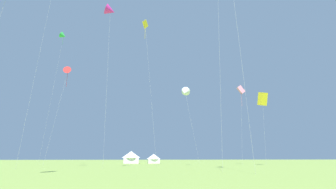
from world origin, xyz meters
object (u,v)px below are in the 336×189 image
object	(u,v)px
kite_red_delta	(68,72)
festival_tent_center	(131,157)
kite_green_delta	(63,36)
kite_magenta_delta	(110,11)
festival_tent_right	(154,158)
kite_white_delta	(185,92)
kite_yellow_diamond	(146,28)
kite_yellow_box	(263,99)
kite_pink_box	(241,90)

from	to	relation	value
kite_red_delta	festival_tent_center	bearing A→B (deg)	61.18
kite_red_delta	kite_green_delta	size ratio (longest dim) A/B	0.57
kite_magenta_delta	festival_tent_right	size ratio (longest dim) A/B	6.99
kite_white_delta	kite_green_delta	bearing A→B (deg)	154.52
kite_yellow_diamond	kite_yellow_box	bearing A→B (deg)	13.27
kite_yellow_diamond	festival_tent_right	size ratio (longest dim) A/B	7.03
kite_yellow_box	kite_red_delta	bearing A→B (deg)	-177.94
kite_pink_box	festival_tent_right	xyz separation A→B (m)	(-20.13, 15.74, -16.54)
festival_tent_right	kite_green_delta	bearing A→B (deg)	-157.19
kite_pink_box	kite_red_delta	bearing A→B (deg)	-168.35
kite_red_delta	kite_green_delta	bearing A→B (deg)	111.31
kite_white_delta	kite_red_delta	xyz separation A→B (m)	(-23.52, 0.21, 3.38)
kite_white_delta	festival_tent_right	bearing A→B (deg)	99.55
kite_yellow_box	kite_yellow_diamond	bearing A→B (deg)	-166.73
kite_yellow_diamond	kite_green_delta	xyz separation A→B (m)	(-20.13, 18.28, 5.89)
kite_white_delta	kite_red_delta	size ratio (longest dim) A/B	0.84
kite_white_delta	kite_pink_box	world-z (taller)	kite_pink_box
kite_white_delta	kite_pink_box	bearing A→B (deg)	27.50
kite_yellow_diamond	kite_green_delta	bearing A→B (deg)	137.75
kite_green_delta	festival_tent_center	size ratio (longest dim) A/B	6.47
kite_green_delta	festival_tent_right	xyz separation A→B (m)	(24.73, 10.40, -30.60)
kite_green_delta	kite_magenta_delta	distance (m)	26.92
kite_magenta_delta	festival_tent_right	bearing A→B (deg)	71.45
kite_yellow_box	kite_magenta_delta	bearing A→B (deg)	-162.29
festival_tent_center	festival_tent_right	size ratio (longest dim) A/B	1.28
kite_white_delta	festival_tent_center	bearing A→B (deg)	113.26
kite_yellow_box	kite_pink_box	world-z (taller)	kite_pink_box
kite_white_delta	kite_magenta_delta	size ratio (longest dim) A/B	0.57
kite_yellow_diamond	kite_pink_box	size ratio (longest dim) A/B	1.46
kite_white_delta	kite_magenta_delta	bearing A→B (deg)	-149.65
kite_yellow_box	kite_magenta_delta	world-z (taller)	kite_magenta_delta
kite_yellow_diamond	kite_magenta_delta	size ratio (longest dim) A/B	1.01
kite_green_delta	kite_magenta_delta	bearing A→B (deg)	-58.80
kite_yellow_diamond	festival_tent_center	bearing A→B (deg)	93.41
festival_tent_right	kite_yellow_box	bearing A→B (deg)	-45.55
kite_yellow_box	festival_tent_right	xyz separation A→B (m)	(-21.98, 22.41, -12.80)
kite_yellow_diamond	festival_tent_right	xyz separation A→B (m)	(4.60, 28.68, -24.71)
festival_tent_center	kite_yellow_box	bearing A→B (deg)	-38.38
kite_yellow_box	kite_red_delta	xyz separation A→B (m)	(-41.44, -1.49, 3.83)
kite_white_delta	kite_yellow_box	bearing A→B (deg)	5.43
kite_white_delta	festival_tent_right	distance (m)	27.81
kite_yellow_box	kite_pink_box	xyz separation A→B (m)	(-1.85, 6.67, 3.74)
kite_pink_box	kite_yellow_box	bearing A→B (deg)	-74.49
kite_red_delta	festival_tent_right	bearing A→B (deg)	50.85
kite_white_delta	kite_pink_box	size ratio (longest dim) A/B	0.83
kite_yellow_box	kite_red_delta	world-z (taller)	kite_red_delta
festival_tent_right	kite_magenta_delta	bearing A→B (deg)	-108.55
kite_yellow_box	kite_green_delta	distance (m)	51.41
festival_tent_center	festival_tent_right	distance (m)	6.32
kite_red_delta	kite_green_delta	distance (m)	20.13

